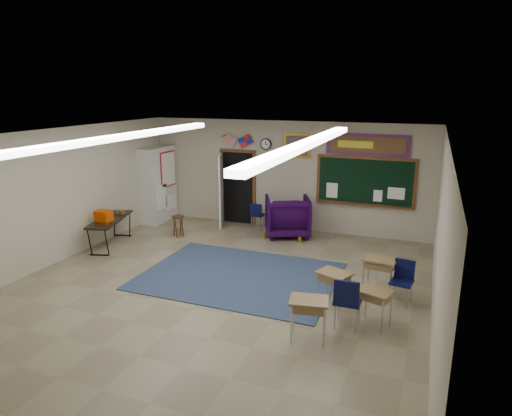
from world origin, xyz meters
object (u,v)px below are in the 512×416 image
at_px(student_desk_front_right, 379,274).
at_px(wooden_stool, 178,226).
at_px(wingback_armchair, 287,216).
at_px(student_desk_front_left, 334,288).
at_px(folding_table, 111,231).

distance_m(student_desk_front_right, wooden_stool, 5.69).
height_order(wingback_armchair, wooden_stool, wingback_armchair).
relative_size(student_desk_front_right, wooden_stool, 1.30).
relative_size(wingback_armchair, student_desk_front_right, 1.59).
relative_size(wingback_armchair, student_desk_front_left, 1.70).
bearing_deg(wingback_armchair, folding_table, 8.47).
bearing_deg(folding_table, wingback_armchair, 15.62).
height_order(student_desk_front_right, folding_table, folding_table).
relative_size(student_desk_front_left, wooden_stool, 1.22).
bearing_deg(wooden_stool, folding_table, -133.48).
height_order(wingback_armchair, folding_table, wingback_armchair).
distance_m(student_desk_front_left, student_desk_front_right, 1.10).
height_order(student_desk_front_left, wooden_stool, student_desk_front_left).
bearing_deg(wooden_stool, student_desk_front_left, -28.79).
distance_m(student_desk_front_right, folding_table, 6.63).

